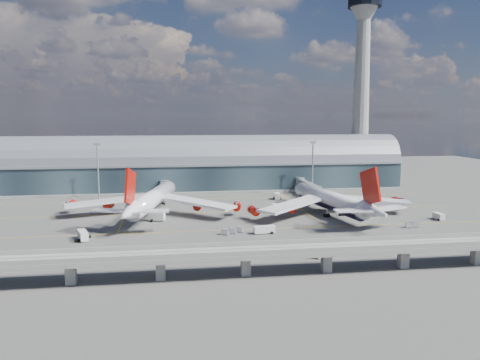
{
  "coord_description": "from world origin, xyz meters",
  "views": [
    {
      "loc": [
        -16.82,
        -161.09,
        37.76
      ],
      "look_at": [
        8.12,
        10.0,
        14.0
      ],
      "focal_mm": 35.0,
      "sensor_mm": 36.0,
      "label": 1
    }
  ],
  "objects": [
    {
      "name": "ground",
      "position": [
        0.0,
        0.0,
        0.0
      ],
      "size": [
        500.0,
        500.0,
        0.0
      ],
      "primitive_type": "plane",
      "color": "#474744",
      "rests_on": "ground"
    },
    {
      "name": "taxi_lines",
      "position": [
        0.0,
        22.11,
        0.01
      ],
      "size": [
        200.0,
        80.12,
        0.01
      ],
      "color": "gold",
      "rests_on": "ground"
    },
    {
      "name": "terminal",
      "position": [
        0.0,
        77.99,
        11.34
      ],
      "size": [
        200.0,
        30.0,
        28.0
      ],
      "color": "#1D2A31",
      "rests_on": "ground"
    },
    {
      "name": "control_tower",
      "position": [
        85.0,
        83.0,
        51.64
      ],
      "size": [
        19.0,
        19.0,
        103.0
      ],
      "color": "gray",
      "rests_on": "ground"
    },
    {
      "name": "guideway",
      "position": [
        -0.0,
        -55.0,
        5.29
      ],
      "size": [
        220.0,
        8.5,
        7.2
      ],
      "color": "gray",
      "rests_on": "ground"
    },
    {
      "name": "floodlight_mast_left",
      "position": [
        -50.0,
        55.0,
        13.63
      ],
      "size": [
        3.0,
        0.7,
        25.7
      ],
      "color": "gray",
      "rests_on": "ground"
    },
    {
      "name": "floodlight_mast_right",
      "position": [
        50.0,
        55.0,
        13.63
      ],
      "size": [
        3.0,
        0.7,
        25.7
      ],
      "color": "gray",
      "rests_on": "ground"
    },
    {
      "name": "airliner_left",
      "position": [
        -24.9,
        16.86,
        6.24
      ],
      "size": [
        67.6,
        71.2,
        21.84
      ],
      "rotation": [
        0.0,
        0.0,
        -0.21
      ],
      "color": "white",
      "rests_on": "ground"
    },
    {
      "name": "airliner_right",
      "position": [
        43.23,
        7.69,
        5.64
      ],
      "size": [
        65.28,
        68.3,
        21.73
      ],
      "rotation": [
        0.0,
        0.0,
        0.17
      ],
      "color": "white",
      "rests_on": "ground"
    },
    {
      "name": "jet_bridge_left",
      "position": [
        -20.92,
        53.12,
        5.18
      ],
      "size": [
        4.4,
        28.0,
        7.25
      ],
      "color": "gray",
      "rests_on": "ground"
    },
    {
      "name": "jet_bridge_right",
      "position": [
        46.43,
        51.18,
        5.18
      ],
      "size": [
        4.4,
        32.0,
        7.25
      ],
      "color": "gray",
      "rests_on": "ground"
    },
    {
      "name": "service_truck_0",
      "position": [
        -44.38,
        -16.25,
        1.49
      ],
      "size": [
        4.5,
        7.32,
        2.88
      ],
      "rotation": [
        0.0,
        0.0,
        0.34
      ],
      "color": "silver",
      "rests_on": "ground"
    },
    {
      "name": "service_truck_1",
      "position": [
        -22.65,
        7.04,
        1.62
      ],
      "size": [
        6.03,
        4.02,
        3.21
      ],
      "rotation": [
        0.0,
        0.0,
        1.28
      ],
      "color": "silver",
      "rests_on": "ground"
    },
    {
      "name": "service_truck_2",
      "position": [
        12.25,
        -16.39,
        1.32
      ],
      "size": [
        7.17,
        2.79,
        2.53
      ],
      "rotation": [
        0.0,
        0.0,
        1.68
      ],
      "color": "silver",
      "rests_on": "ground"
    },
    {
      "name": "service_truck_3",
      "position": [
        79.38,
        -5.68,
        1.27
      ],
      "size": [
        2.25,
        5.18,
        2.48
      ],
      "rotation": [
        0.0,
        0.0,
        0.03
      ],
      "color": "silver",
      "rests_on": "ground"
    },
    {
      "name": "service_truck_4",
      "position": [
        30.23,
        44.21,
        1.47
      ],
      "size": [
        3.06,
        5.3,
        2.92
      ],
      "rotation": [
        0.0,
        0.0,
        -0.14
      ],
      "color": "silver",
      "rests_on": "ground"
    },
    {
      "name": "service_truck_5",
      "position": [
        24.96,
        19.16,
        1.37
      ],
      "size": [
        5.92,
        4.18,
        2.68
      ],
      "rotation": [
        0.0,
        0.0,
        1.15
      ],
      "color": "silver",
      "rests_on": "ground"
    },
    {
      "name": "cargo_train_0",
      "position": [
        2.04,
        -14.91,
        0.94
      ],
      "size": [
        8.03,
        5.0,
        1.81
      ],
      "rotation": [
        0.0,
        0.0,
        1.13
      ],
      "color": "gray",
      "rests_on": "ground"
    },
    {
      "name": "cargo_train_1",
      "position": [
        17.93,
        -42.95,
        0.96
      ],
      "size": [
        10.79,
        5.99,
        1.84
      ],
      "rotation": [
        0.0,
        0.0,
        1.98
      ],
      "color": "gray",
      "rests_on": "ground"
    },
    {
      "name": "cargo_train_2",
      "position": [
        63.63,
        -15.51,
        0.88
      ],
      "size": [
        5.1,
        2.18,
        1.68
      ],
      "rotation": [
        0.0,
        0.0,
        1.45
      ],
      "color": "gray",
      "rests_on": "ground"
    }
  ]
}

